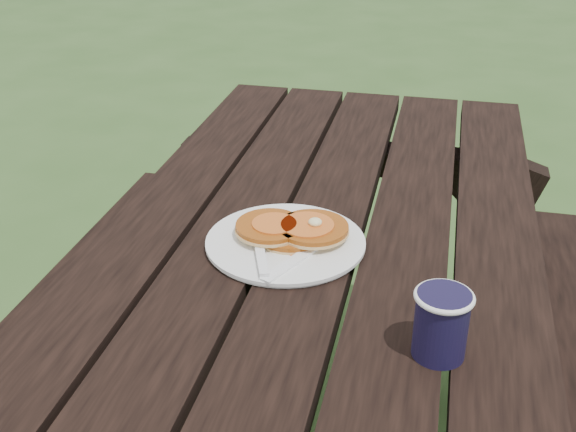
# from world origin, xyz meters

# --- Properties ---
(plate) EXTENTS (0.32, 0.32, 0.01)m
(plate) POSITION_xyz_m (-0.05, 0.06, 0.76)
(plate) COLOR white
(plate) RESTS_ON picnic_table
(pancake_stack) EXTENTS (0.19, 0.13, 0.04)m
(pancake_stack) POSITION_xyz_m (-0.04, 0.08, 0.77)
(pancake_stack) COLOR #A85113
(pancake_stack) RESTS_ON plate
(knife) EXTENTS (0.09, 0.17, 0.00)m
(knife) POSITION_xyz_m (-0.01, 0.01, 0.76)
(knife) COLOR white
(knife) RESTS_ON plate
(fork) EXTENTS (0.09, 0.16, 0.01)m
(fork) POSITION_xyz_m (-0.07, -0.01, 0.77)
(fork) COLOR white
(fork) RESTS_ON plate
(coffee_cup) EXTENTS (0.08, 0.08, 0.10)m
(coffee_cup) POSITION_xyz_m (0.22, -0.17, 0.80)
(coffee_cup) COLOR black
(coffee_cup) RESTS_ON picnic_table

